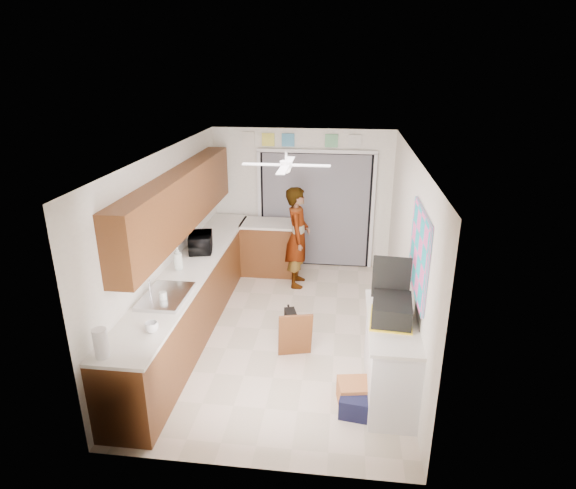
{
  "coord_description": "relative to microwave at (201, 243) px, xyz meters",
  "views": [
    {
      "loc": [
        0.76,
        -5.9,
        3.54
      ],
      "look_at": [
        0.0,
        0.4,
        1.15
      ],
      "focal_mm": 30.0,
      "sensor_mm": 36.0,
      "label": 1
    }
  ],
  "objects": [
    {
      "name": "jar_b",
      "position": [
        0.04,
        -1.64,
        -0.07
      ],
      "size": [
        0.1,
        0.1,
        0.13
      ],
      "primitive_type": "cylinder",
      "rotation": [
        0.0,
        0.0,
        0.18
      ],
      "color": "silver",
      "rests_on": "left_countertop"
    },
    {
      "name": "cup",
      "position": [
        0.16,
        -2.29,
        -0.08
      ],
      "size": [
        0.17,
        0.17,
        0.11
      ],
      "primitive_type": "imported",
      "rotation": [
        0.0,
        0.0,
        -0.27
      ],
      "color": "white",
      "rests_on": "left_countertop"
    },
    {
      "name": "wall_front",
      "position": [
        1.31,
        -3.03,
        0.18
      ],
      "size": [
        3.2,
        0.0,
        3.2
      ],
      "primitive_type": "plane",
      "rotation": [
        -1.57,
        0.0,
        0.0
      ],
      "color": "white",
      "rests_on": "ground"
    },
    {
      "name": "right_counter_base",
      "position": [
        2.66,
        -1.73,
        -0.62
      ],
      "size": [
        0.5,
        1.4,
        0.9
      ],
      "primitive_type": "cube",
      "color": "white",
      "rests_on": "floor"
    },
    {
      "name": "suitcase_rim",
      "position": [
        2.63,
        -1.74,
        -0.13
      ],
      "size": [
        0.49,
        0.61,
        0.02
      ],
      "primitive_type": "cube",
      "rotation": [
        0.0,
        0.0,
        -0.08
      ],
      "color": "yellow",
      "rests_on": "suitcase"
    },
    {
      "name": "header_frame_3",
      "position": [
        1.81,
        1.94,
        1.23
      ],
      "size": [
        0.22,
        0.02,
        0.22
      ],
      "primitive_type": "cube",
      "color": "#6ABA82",
      "rests_on": "wall_back"
    },
    {
      "name": "navy_crate",
      "position": [
        2.31,
        -2.15,
        -0.96
      ],
      "size": [
        0.41,
        0.36,
        0.23
      ],
      "primitive_type": "cube",
      "rotation": [
        0.0,
        0.0,
        -0.13
      ],
      "color": "black",
      "rests_on": "floor"
    },
    {
      "name": "floor",
      "position": [
        1.31,
        -0.53,
        -1.07
      ],
      "size": [
        5.0,
        5.0,
        0.0
      ],
      "primitive_type": "plane",
      "color": "beige",
      "rests_on": "ground"
    },
    {
      "name": "door_trim_left",
      "position": [
        0.54,
        1.91,
        -0.02
      ],
      "size": [
        0.06,
        0.04,
        2.1
      ],
      "primitive_type": "cube",
      "color": "white",
      "rests_on": "wall_back"
    },
    {
      "name": "suitcase",
      "position": [
        2.63,
        -1.74,
        -0.02
      ],
      "size": [
        0.46,
        0.58,
        0.24
      ],
      "primitive_type": "cube",
      "rotation": [
        0.0,
        0.0,
        -0.08
      ],
      "color": "black",
      "rests_on": "right_counter_top"
    },
    {
      "name": "back_opening_recess",
      "position": [
        1.56,
        1.94,
        -0.02
      ],
      "size": [
        2.0,
        0.06,
        2.1
      ],
      "primitive_type": "cube",
      "color": "black",
      "rests_on": "wall_back"
    },
    {
      "name": "cardboard_box",
      "position": [
        2.31,
        -1.98,
        -0.94
      ],
      "size": [
        0.48,
        0.39,
        0.27
      ],
      "primitive_type": "cube",
      "rotation": [
        0.0,
        0.0,
        0.16
      ],
      "color": "#AD5D36",
      "rests_on": "floor"
    },
    {
      "name": "paper_towel_roll",
      "position": [
        -0.14,
        -2.78,
        0.01
      ],
      "size": [
        0.16,
        0.16,
        0.29
      ],
      "primitive_type": "cylinder",
      "rotation": [
        0.0,
        0.0,
        -0.23
      ],
      "color": "white",
      "rests_on": "left_countertop"
    },
    {
      "name": "header_frame_1",
      "position": [
        1.06,
        1.94,
        1.23
      ],
      "size": [
        0.22,
        0.02,
        0.22
      ],
      "primitive_type": "cube",
      "color": "#4898C2",
      "rests_on": "wall_back"
    },
    {
      "name": "header_frame_4",
      "position": [
        2.21,
        1.94,
        1.23
      ],
      "size": [
        0.22,
        0.02,
        0.22
      ],
      "primitive_type": "cube",
      "color": "silver",
      "rests_on": "wall_back"
    },
    {
      "name": "ceiling_fan",
      "position": [
        1.31,
        -0.33,
        1.25
      ],
      "size": [
        1.14,
        1.14,
        0.24
      ],
      "primitive_type": "cube",
      "color": "white",
      "rests_on": "ceiling"
    },
    {
      "name": "soap_bottle",
      "position": [
        -0.1,
        -0.7,
        0.03
      ],
      "size": [
        0.15,
        0.15,
        0.33
      ],
      "primitive_type": "imported",
      "rotation": [
        0.0,
        0.0,
        -0.22
      ],
      "color": "silver",
      "rests_on": "left_countertop"
    },
    {
      "name": "dog",
      "position": [
        1.42,
        -0.64,
        -0.88
      ],
      "size": [
        0.35,
        0.54,
        0.39
      ],
      "primitive_type": "cube",
      "rotation": [
        0.0,
        0.0,
        0.29
      ],
      "color": "black",
      "rests_on": "floor"
    },
    {
      "name": "abstract_painting",
      "position": [
        2.89,
        -1.53,
        0.58
      ],
      "size": [
        0.03,
        1.15,
        0.95
      ],
      "primitive_type": "cube",
      "color": "#F45AAD",
      "rests_on": "wall_right"
    },
    {
      "name": "wall_right",
      "position": [
        2.91,
        -0.53,
        0.18
      ],
      "size": [
        0.0,
        5.0,
        5.0
      ],
      "primitive_type": "plane",
      "rotation": [
        1.57,
        0.0,
        -1.57
      ],
      "color": "white",
      "rests_on": "ground"
    },
    {
      "name": "cabinet_door_panel",
      "position": [
        1.53,
        -1.16,
        -0.75
      ],
      "size": [
        0.46,
        0.27,
        0.64
      ],
      "primitive_type": "cube",
      "rotation": [
        0.21,
        0.0,
        0.26
      ],
      "color": "brown",
      "rests_on": "floor"
    },
    {
      "name": "ceiling",
      "position": [
        1.31,
        -0.53,
        1.43
      ],
      "size": [
        5.0,
        5.0,
        0.0
      ],
      "primitive_type": "plane",
      "rotation": [
        3.14,
        0.0,
        0.0
      ],
      "color": "white",
      "rests_on": "ground"
    },
    {
      "name": "wall_back",
      "position": [
        1.31,
        1.97,
        0.18
      ],
      "size": [
        3.2,
        0.0,
        3.2
      ],
      "primitive_type": "plane",
      "rotation": [
        1.57,
        0.0,
        0.0
      ],
      "color": "white",
      "rests_on": "ground"
    },
    {
      "name": "left_countertop",
      "position": [
        0.02,
        -0.53,
        -0.15
      ],
      "size": [
        0.62,
        4.8,
        0.04
      ],
      "primitive_type": "cube",
      "color": "white",
      "rests_on": "left_base_cabinets"
    },
    {
      "name": "upper_cabinets",
      "position": [
        -0.13,
        -0.33,
        0.73
      ],
      "size": [
        0.32,
        4.0,
        0.8
      ],
      "primitive_type": "cube",
      "color": "brown",
      "rests_on": "wall_left"
    },
    {
      "name": "suitcase_lid",
      "position": [
        2.63,
        -1.45,
        0.23
      ],
      "size": [
        0.42,
        0.06,
        0.5
      ],
      "primitive_type": "cube",
      "rotation": [
        0.0,
        0.0,
        -0.08
      ],
      "color": "black",
      "rests_on": "suitcase"
    },
    {
      "name": "door_trim_head",
      "position": [
        1.56,
        1.91,
        1.05
      ],
      "size": [
        2.1,
        0.04,
        0.06
      ],
      "primitive_type": "cube",
      "color": "white",
      "rests_on": "wall_back"
    },
    {
      "name": "route66_sign",
      "position": [
        0.36,
        1.94,
        1.23
      ],
      "size": [
        0.22,
        0.02,
        0.26
      ],
      "primitive_type": "cube",
      "color": "silver",
      "rests_on": "wall_back"
    },
    {
      "name": "header_frame_0",
      "position": [
        0.71,
        1.94,
        1.23
      ],
      "size": [
        0.22,
        0.02,
        0.22
      ],
      "primitive_type": "cube",
      "color": "#EDEB4F",
      "rests_on": "wall_back"
    },
    {
      "name": "peninsula_top",
      "position": [
        0.81,
        1.47,
        -0.15
      ],
      "size": [
        1.04,
        0.64,
        0.04
      ],
      "primitive_type": "cube",
      "color": "white",
      "rests_on": "peninsula_base"
    },
    {
      "name": "door_trim_right",
      "position": [
        2.58,
        1.91,
        -0.02
      ],
      "size": [
        0.06,
        0.04,
        2.1
      ],
      "primitive_type": "cube",
      "color": "white",
      "rests_on": "wall_back"
    },
    {
      "name": "microwave",
      "position": [
        0.0,
        0.0,
        0.0
      ],
      "size": [
        0.43,
        0.55,
        0.27
      ],
      "primitive_type": "imported",
      "rotation": [
        0.0,
        0.0,
        1.81
      ],
      "color": "black",
      "rests_on": "left_countertop"
    },
    {
      "name": "wall_left",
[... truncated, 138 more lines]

